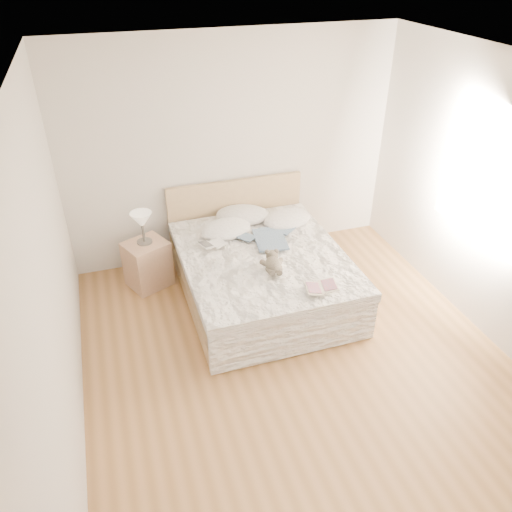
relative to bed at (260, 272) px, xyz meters
name	(u,v)px	position (x,y,z in m)	size (l,w,h in m)	color
floor	(299,364)	(0.00, -1.19, -0.31)	(4.00, 4.50, 0.00)	brown
ceiling	(318,74)	(0.00, -1.19, 2.39)	(4.00, 4.50, 0.00)	white
wall_back	(233,151)	(0.00, 1.06, 1.04)	(4.00, 0.02, 2.70)	beige
wall_front	(497,486)	(0.00, -3.44, 1.04)	(4.00, 0.02, 2.70)	beige
wall_left	(49,289)	(-2.00, -1.19, 1.04)	(0.02, 4.50, 2.70)	beige
wall_right	(506,210)	(2.00, -1.19, 1.04)	(0.02, 4.50, 2.70)	beige
window	(486,187)	(1.99, -0.89, 1.14)	(0.02, 1.30, 1.10)	white
bed	(260,272)	(0.00, 0.00, 0.00)	(1.72, 2.14, 1.00)	tan
nightstand	(148,264)	(-1.18, 0.59, -0.03)	(0.45, 0.40, 0.56)	tan
table_lamp	(142,222)	(-1.18, 0.61, 0.52)	(0.28, 0.28, 0.38)	#534F47
pillow_left	(226,229)	(-0.26, 0.49, 0.33)	(0.61, 0.43, 0.18)	white
pillow_middle	(243,215)	(0.03, 0.76, 0.33)	(0.65, 0.46, 0.20)	silver
pillow_right	(287,219)	(0.50, 0.49, 0.33)	(0.61, 0.43, 0.18)	white
blouse	(270,239)	(0.16, 0.13, 0.32)	(0.53, 0.56, 0.02)	#40566F
photo_book	(212,244)	(-0.49, 0.22, 0.32)	(0.28, 0.19, 0.02)	white
childrens_book	(321,288)	(0.32, -0.89, 0.32)	(0.33, 0.22, 0.02)	beige
teddy_bear	(273,269)	(-0.03, -0.48, 0.34)	(0.21, 0.30, 0.16)	brown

